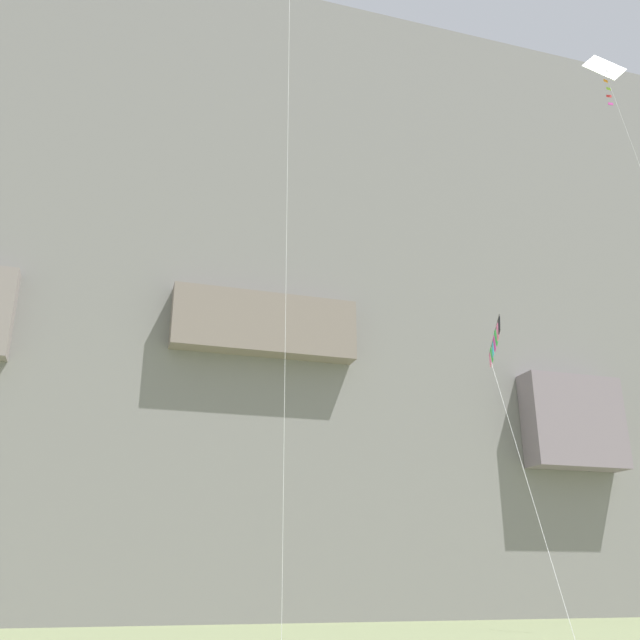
% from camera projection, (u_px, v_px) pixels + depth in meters
% --- Properties ---
extents(cliff_face, '(180.00, 33.05, 59.61)m').
position_uv_depth(cliff_face, '(234.00, 312.00, 75.06)').
color(cliff_face, slate).
rests_on(cliff_face, ground).
extents(kite_diamond_upper_mid, '(2.34, 6.45, 30.89)m').
position_uv_depth(kite_diamond_upper_mid, '(607.00, 77.00, 38.71)').
color(kite_diamond_upper_mid, white).
rests_on(kite_diamond_upper_mid, ground).
extents(kite_banner_low_left, '(1.64, 5.33, 9.81)m').
position_uv_depth(kite_banner_low_left, '(498.00, 359.00, 20.48)').
color(kite_banner_low_left, black).
rests_on(kite_banner_low_left, ground).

